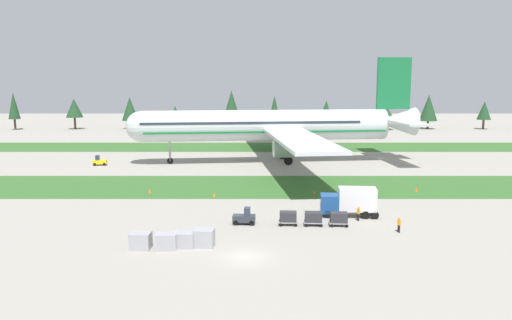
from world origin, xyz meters
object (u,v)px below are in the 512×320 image
airliner (273,125)px  ground_crew_marshaller (357,213)px  cargo_dolly_second (312,218)px  uld_container_1 (165,241)px  uld_container_0 (139,241)px  pushback_tractor (98,161)px  baggage_tug (243,217)px  cargo_dolly_lead (287,217)px  taxiway_marker_2 (149,191)px  catering_truck (348,201)px  ground_crew_loader (398,224)px  taxiway_marker_1 (415,189)px  uld_container_3 (203,238)px  uld_container_2 (183,240)px  taxiway_marker_3 (213,195)px  cargo_dolly_third (338,218)px  taxiway_marker_0 (313,192)px

airliner → ground_crew_marshaller: 44.47m
cargo_dolly_second → uld_container_1: 17.56m
airliner → uld_container_0: bearing=157.7°
uld_container_0 → pushback_tractor: bearing=111.1°
airliner → cargo_dolly_second: bearing=177.2°
baggage_tug → cargo_dolly_second: 7.93m
baggage_tug → cargo_dolly_lead: baggage_tug is taller
baggage_tug → taxiway_marker_2: bearing=44.5°
catering_truck → uld_container_1: (-20.34, -12.15, -1.16)m
ground_crew_loader → uld_container_0: 27.67m
uld_container_0 → taxiway_marker_2: (-4.29, 25.22, -0.53)m
baggage_tug → cargo_dolly_second: (7.91, -0.48, 0.10)m
baggage_tug → pushback_tractor: size_ratio=0.98×
baggage_tug → taxiway_marker_1: (25.30, 17.38, -0.49)m
baggage_tug → uld_container_3: (-3.90, -8.01, 0.08)m
uld_container_2 → taxiway_marker_3: size_ratio=3.95×
airliner → cargo_dolly_lead: (0.03, -44.88, -6.58)m
taxiway_marker_2 → airliner: bearing=55.3°
airliner → cargo_dolly_third: (5.82, -45.23, -6.58)m
taxiway_marker_1 → airliner: bearing=126.8°
catering_truck → uld_container_0: size_ratio=3.56×
cargo_dolly_third → catering_truck: 4.62m
airliner → uld_container_2: bearing=161.9°
cargo_dolly_third → uld_container_0: (-20.93, -8.02, -0.10)m
cargo_dolly_third → taxiway_marker_3: cargo_dolly_third is taller
taxiway_marker_3 → baggage_tug: bearing=-71.7°
uld_container_2 → taxiway_marker_1: bearing=39.3°
baggage_tug → uld_container_1: (-7.58, -8.75, -0.02)m
airliner → taxiway_marker_0: size_ratio=138.78×
uld_container_1 → taxiway_marker_3: uld_container_1 is taller
catering_truck → ground_crew_marshaller: catering_truck is taller
ground_crew_marshaller → taxiway_marker_1: 19.89m
uld_container_3 → catering_truck: bearing=34.4°
cargo_dolly_third → ground_crew_loader: bearing=-109.0°
cargo_dolly_second → cargo_dolly_third: (2.89, -0.18, 0.00)m
pushback_tractor → taxiway_marker_2: bearing=24.9°
catering_truck → uld_container_0: catering_truck is taller
ground_crew_loader → taxiway_marker_2: ground_crew_loader is taller
ground_crew_loader → uld_container_1: ground_crew_loader is taller
catering_truck → uld_container_3: 20.22m
ground_crew_marshaller → taxiway_marker_2: bearing=-131.1°
cargo_dolly_third → taxiway_marker_1: cargo_dolly_third is taller
catering_truck → taxiway_marker_3: (-17.45, 10.73, -1.70)m
cargo_dolly_second → taxiway_marker_1: 24.94m
airliner → taxiway_marker_0: 30.19m
cargo_dolly_lead → taxiway_marker_1: bearing=-45.4°
taxiway_marker_2 → uld_container_2: bearing=-70.9°
baggage_tug → uld_container_2: baggage_tug is taller
airliner → ground_crew_loader: airliner is taller
cargo_dolly_lead → ground_crew_marshaller: 8.61m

